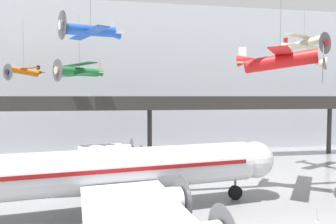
# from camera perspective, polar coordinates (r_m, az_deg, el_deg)

# --- Properties ---
(hangar_back_wall) EXTENTS (140.00, 3.00, 25.32)m
(hangar_back_wall) POSITION_cam_1_polar(r_m,az_deg,el_deg) (53.01, -4.39, 6.40)
(hangar_back_wall) COLOR silver
(hangar_back_wall) RESTS_ON ground
(mezzanine_walkway) EXTENTS (110.00, 3.20, 9.52)m
(mezzanine_walkway) POSITION_cam_1_polar(r_m,az_deg,el_deg) (44.23, -3.41, 0.89)
(mezzanine_walkway) COLOR #2D2B28
(mezzanine_walkway) RESTS_ON ground
(airliner_silver_main) EXTENTS (31.45, 35.98, 10.15)m
(airliner_silver_main) POSITION_cam_1_polar(r_m,az_deg,el_deg) (24.86, -11.92, -11.01)
(airliner_silver_main) COLOR silver
(airliner_silver_main) RESTS_ON ground
(suspended_plane_green_biplane) EXTENTS (6.72, 7.31, 8.73)m
(suspended_plane_green_biplane) POSITION_cam_1_polar(r_m,az_deg,el_deg) (40.99, -16.52, 7.45)
(suspended_plane_green_biplane) COLOR #1E6B33
(suspended_plane_cream_biplane) EXTENTS (7.00, 6.12, 5.69)m
(suspended_plane_cream_biplane) POSITION_cam_1_polar(r_m,az_deg,el_deg) (41.46, 24.52, 11.77)
(suspended_plane_cream_biplane) COLOR beige
(suspended_plane_red_highwing) EXTENTS (8.04, 8.64, 9.39)m
(suspended_plane_red_highwing) POSITION_cam_1_polar(r_m,az_deg,el_deg) (30.10, 20.52, 9.12)
(suspended_plane_red_highwing) COLOR red
(suspended_plane_orange_highwing) EXTENTS (5.39, 5.22, 8.45)m
(suspended_plane_orange_highwing) POSITION_cam_1_polar(r_m,az_deg,el_deg) (46.25, -25.76, 7.04)
(suspended_plane_orange_highwing) COLOR orange
(suspended_plane_blue_trainer) EXTENTS (5.88, 6.65, 5.79)m
(suspended_plane_blue_trainer) POSITION_cam_1_polar(r_m,az_deg,el_deg) (28.67, -14.50, 14.73)
(suspended_plane_blue_trainer) COLOR #1E4CAD
(stanchion_barrier) EXTENTS (0.36, 0.36, 1.08)m
(stanchion_barrier) POSITION_cam_1_polar(r_m,az_deg,el_deg) (26.55, 26.45, -17.57)
(stanchion_barrier) COLOR #B2B5BA
(stanchion_barrier) RESTS_ON ground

